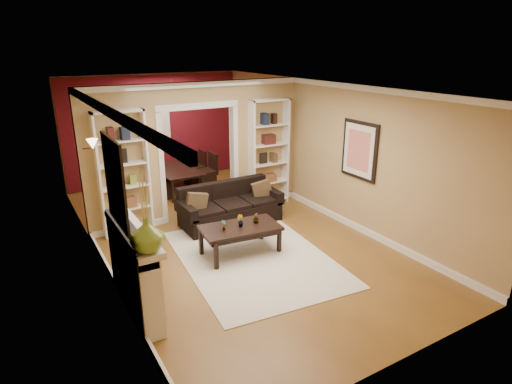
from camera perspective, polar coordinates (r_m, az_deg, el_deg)
floor at (r=8.05m, az=-3.86°, el=-5.67°), size 8.00×8.00×0.00m
ceiling at (r=7.35m, az=-4.33°, el=13.83°), size 8.00×8.00×0.00m
wall_back at (r=11.23m, az=-13.41°, el=8.23°), size 8.00×0.00×8.00m
wall_front at (r=4.60m, az=19.21°, el=-8.06°), size 8.00×0.00×8.00m
wall_left at (r=6.93m, az=-20.93°, el=0.87°), size 0.00×8.00×8.00m
wall_right at (r=8.79m, az=9.19°, el=5.58°), size 0.00×8.00×8.00m
partition_wall at (r=8.65m, az=-7.68°, el=5.43°), size 4.50×0.15×2.70m
red_back_panel at (r=11.20m, az=-13.35°, el=8.05°), size 4.44×0.04×2.64m
dining_window at (r=11.13m, az=-13.38°, el=9.18°), size 0.78×0.03×0.98m
area_rug at (r=7.21m, az=-0.28°, el=-8.70°), size 2.58×3.40×0.01m
sofa at (r=8.40m, az=-3.45°, el=-1.68°), size 2.01×0.87×0.79m
pillow_left at (r=8.04m, az=-7.93°, el=-1.40°), size 0.39×0.13×0.39m
pillow_right at (r=8.65m, az=0.79°, el=0.26°), size 0.40×0.19×0.38m
coffee_table at (r=7.25m, az=-2.09°, el=-6.40°), size 1.37×0.85×0.49m
plant_left at (r=6.99m, az=-4.32°, el=-4.44°), size 0.11×0.10×0.18m
plant_center at (r=7.11m, az=-2.13°, el=-3.87°), size 0.12×0.13×0.20m
plant_right at (r=7.25m, az=-0.01°, el=-3.46°), size 0.14×0.14×0.18m
bookshelf_left at (r=8.08m, az=-17.27°, el=2.29°), size 0.90×0.30×2.30m
bookshelf_right at (r=9.25m, az=1.68°, el=5.21°), size 0.90×0.30×2.30m
fireplace at (r=5.89m, az=-15.74°, el=-9.95°), size 0.32×1.70×1.16m
vase at (r=4.93m, az=-14.34°, el=-5.56°), size 0.45×0.45×0.40m
mirror at (r=5.39m, az=-18.32°, el=1.19°), size 0.03×0.95×1.10m
wall_sconce at (r=7.35m, az=-21.40°, el=5.70°), size 0.18×0.18×0.22m
framed_art at (r=8.00m, az=13.60°, el=5.43°), size 0.04×0.85×1.05m
dining_table at (r=10.46m, az=-10.36°, el=1.62°), size 1.60×0.89×0.56m
dining_chair_nw at (r=9.99m, az=-12.73°, el=1.30°), size 0.47×0.47×0.79m
dining_chair_ne at (r=10.33m, az=-6.98°, el=2.66°), size 0.49×0.49×0.94m
dining_chair_sw at (r=10.53m, az=-13.79°, el=2.39°), size 0.53×0.53×0.88m
dining_chair_se at (r=10.87m, az=-8.27°, el=3.28°), size 0.46×0.46×0.88m
chandelier at (r=9.90m, az=-11.36°, el=10.91°), size 0.50×0.50×0.30m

